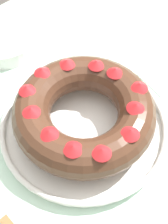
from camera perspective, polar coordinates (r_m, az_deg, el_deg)
dining_table at (r=0.77m, az=-0.06°, el=-7.01°), size 1.17×0.97×0.76m
serving_dish at (r=0.66m, az=0.00°, el=-2.65°), size 0.35×0.35×0.03m
bundt_cake at (r=0.62m, az=-0.00°, el=0.06°), size 0.29×0.29×0.09m
cake_knife at (r=0.60m, az=-14.42°, el=-18.47°), size 0.02×0.18×0.01m
side_bowl at (r=0.85m, az=-14.34°, el=12.38°), size 0.17×0.17×0.04m
napkin at (r=0.80m, az=14.96°, el=6.72°), size 0.14×0.11×0.00m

